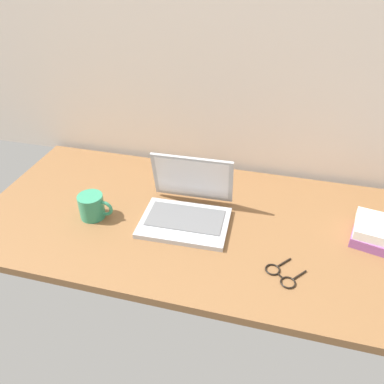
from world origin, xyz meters
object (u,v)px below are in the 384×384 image
(laptop, at_px, (187,207))
(eyeglasses, at_px, (281,275))
(remote_control_near, at_px, (208,181))
(coffee_mug, at_px, (92,206))

(laptop, height_order, eyeglasses, laptop)
(remote_control_near, bearing_deg, coffee_mug, -138.30)
(laptop, xyz_separation_m, remote_control_near, (0.03, 0.24, -0.03))
(coffee_mug, height_order, remote_control_near, coffee_mug)
(laptop, height_order, coffee_mug, laptop)
(coffee_mug, xyz_separation_m, remote_control_near, (0.36, 0.32, -0.03))
(laptop, xyz_separation_m, coffee_mug, (-0.33, -0.08, -0.00))
(coffee_mug, relative_size, eyeglasses, 0.93)
(remote_control_near, height_order, eyeglasses, remote_control_near)
(laptop, relative_size, eyeglasses, 2.31)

